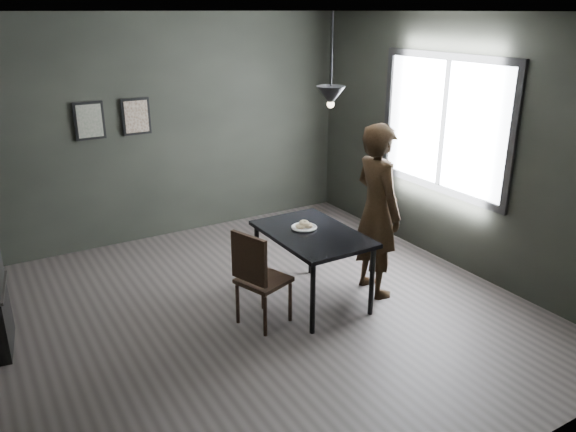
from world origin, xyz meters
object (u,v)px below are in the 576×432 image
wood_chair (257,274)px  pendant_lamp (331,96)px  woman (377,211)px  cafe_table (312,239)px  white_plate (304,228)px

wood_chair → pendant_lamp: pendant_lamp is taller
woman → wood_chair: 1.43m
cafe_table → wood_chair: size_ratio=1.26×
woman → wood_chair: bearing=95.7°
cafe_table → wood_chair: (-0.71, -0.16, -0.13)m
woman → cafe_table: bearing=82.2°
cafe_table → pendant_lamp: bearing=21.8°
white_plate → woman: 0.77m
cafe_table → pendant_lamp: 1.41m
woman → pendant_lamp: pendant_lamp is taller
woman → wood_chair: size_ratio=1.89×
white_plate → wood_chair: bearing=-157.5°
cafe_table → wood_chair: wood_chair is taller
cafe_table → white_plate: size_ratio=5.22×
wood_chair → woman: bearing=-18.7°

